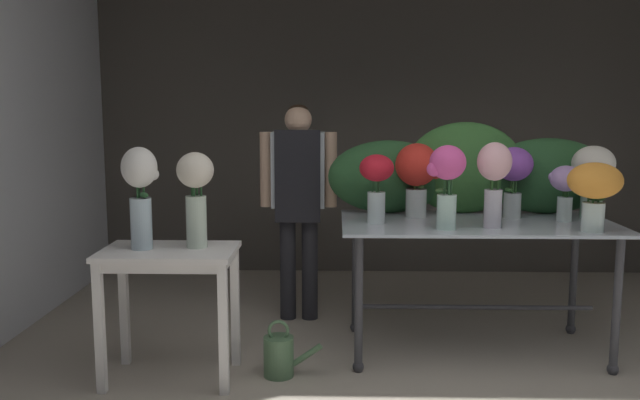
{
  "coord_description": "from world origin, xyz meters",
  "views": [
    {
      "loc": [
        -0.41,
        -2.56,
        1.59
      ],
      "look_at": [
        -0.51,
        1.43,
        1.03
      ],
      "focal_mm": 37.32,
      "sensor_mm": 36.0,
      "label": 1
    }
  ],
  "objects_px": {
    "vase_blush_snapdragons": "(494,175)",
    "vase_white_roses_tall": "(140,190)",
    "vase_scarlet_peonies": "(417,172)",
    "vase_violet_dahlias": "(513,172)",
    "vase_lilac_tulips": "(565,186)",
    "vase_crimson_stock": "(377,180)",
    "side_table_white": "(169,268)",
    "vase_cream_lisianthus_tall": "(196,191)",
    "vase_ivory_carnations": "(593,173)",
    "vase_sunset_hydrangea": "(594,187)",
    "vase_fuchsia_roses": "(447,177)",
    "florist": "(298,189)",
    "display_table_glass": "(476,243)",
    "watering_can": "(280,355)"
  },
  "relations": [
    {
      "from": "side_table_white",
      "to": "vase_lilac_tulips",
      "type": "distance_m",
      "value": 2.52
    },
    {
      "from": "vase_ivory_carnations",
      "to": "vase_scarlet_peonies",
      "type": "bearing_deg",
      "value": -179.77
    },
    {
      "from": "vase_sunset_hydrangea",
      "to": "vase_ivory_carnations",
      "type": "xyz_separation_m",
      "value": [
        0.18,
        0.5,
        0.03
      ]
    },
    {
      "from": "display_table_glass",
      "to": "watering_can",
      "type": "bearing_deg",
      "value": -160.27
    },
    {
      "from": "vase_sunset_hydrangea",
      "to": "vase_scarlet_peonies",
      "type": "xyz_separation_m",
      "value": [
        -0.97,
        0.5,
        0.04
      ]
    },
    {
      "from": "vase_scarlet_peonies",
      "to": "vase_cream_lisianthus_tall",
      "type": "height_order",
      "value": "vase_scarlet_peonies"
    },
    {
      "from": "vase_scarlet_peonies",
      "to": "vase_violet_dahlias",
      "type": "xyz_separation_m",
      "value": [
        0.62,
        -0.03,
        0.0
      ]
    },
    {
      "from": "vase_ivory_carnations",
      "to": "vase_violet_dahlias",
      "type": "xyz_separation_m",
      "value": [
        -0.53,
        -0.03,
        0.01
      ]
    },
    {
      "from": "vase_crimson_stock",
      "to": "vase_blush_snapdragons",
      "type": "bearing_deg",
      "value": -12.04
    },
    {
      "from": "vase_scarlet_peonies",
      "to": "vase_blush_snapdragons",
      "type": "relative_size",
      "value": 0.95
    },
    {
      "from": "vase_crimson_stock",
      "to": "vase_cream_lisianthus_tall",
      "type": "bearing_deg",
      "value": -161.08
    },
    {
      "from": "vase_crimson_stock",
      "to": "vase_fuchsia_roses",
      "type": "bearing_deg",
      "value": -26.78
    },
    {
      "from": "vase_lilac_tulips",
      "to": "vase_scarlet_peonies",
      "type": "relative_size",
      "value": 0.73
    },
    {
      "from": "vase_crimson_stock",
      "to": "vase_cream_lisianthus_tall",
      "type": "relative_size",
      "value": 0.78
    },
    {
      "from": "vase_sunset_hydrangea",
      "to": "vase_ivory_carnations",
      "type": "bearing_deg",
      "value": 70.09
    },
    {
      "from": "vase_crimson_stock",
      "to": "vase_ivory_carnations",
      "type": "bearing_deg",
      "value": 9.57
    },
    {
      "from": "vase_lilac_tulips",
      "to": "vase_crimson_stock",
      "type": "relative_size",
      "value": 0.83
    },
    {
      "from": "vase_crimson_stock",
      "to": "vase_sunset_hydrangea",
      "type": "xyz_separation_m",
      "value": [
        1.25,
        -0.26,
        -0.01
      ]
    },
    {
      "from": "side_table_white",
      "to": "vase_white_roses_tall",
      "type": "distance_m",
      "value": 0.48
    },
    {
      "from": "vase_lilac_tulips",
      "to": "vase_crimson_stock",
      "type": "bearing_deg",
      "value": -175.48
    },
    {
      "from": "display_table_glass",
      "to": "side_table_white",
      "type": "relative_size",
      "value": 2.22
    },
    {
      "from": "vase_sunset_hydrangea",
      "to": "vase_fuchsia_roses",
      "type": "relative_size",
      "value": 0.81
    },
    {
      "from": "vase_crimson_stock",
      "to": "vase_white_roses_tall",
      "type": "bearing_deg",
      "value": -163.14
    },
    {
      "from": "display_table_glass",
      "to": "florist",
      "type": "distance_m",
      "value": 1.37
    },
    {
      "from": "florist",
      "to": "vase_blush_snapdragons",
      "type": "xyz_separation_m",
      "value": [
        1.23,
        -0.86,
        0.19
      ]
    },
    {
      "from": "vase_sunset_hydrangea",
      "to": "vase_cream_lisianthus_tall",
      "type": "distance_m",
      "value": 2.32
    },
    {
      "from": "vase_lilac_tulips",
      "to": "vase_violet_dahlias",
      "type": "relative_size",
      "value": 0.77
    },
    {
      "from": "vase_white_roses_tall",
      "to": "vase_fuchsia_roses",
      "type": "bearing_deg",
      "value": 6.8
    },
    {
      "from": "side_table_white",
      "to": "vase_cream_lisianthus_tall",
      "type": "relative_size",
      "value": 1.4
    },
    {
      "from": "vase_violet_dahlias",
      "to": "side_table_white",
      "type": "bearing_deg",
      "value": -163.61
    },
    {
      "from": "vase_violet_dahlias",
      "to": "vase_blush_snapdragons",
      "type": "bearing_deg",
      "value": -120.24
    },
    {
      "from": "vase_crimson_stock",
      "to": "vase_violet_dahlias",
      "type": "relative_size",
      "value": 0.93
    },
    {
      "from": "side_table_white",
      "to": "vase_ivory_carnations",
      "type": "distance_m",
      "value": 2.78
    },
    {
      "from": "florist",
      "to": "vase_scarlet_peonies",
      "type": "bearing_deg",
      "value": -30.48
    },
    {
      "from": "vase_crimson_stock",
      "to": "watering_can",
      "type": "distance_m",
      "value": 1.23
    },
    {
      "from": "vase_sunset_hydrangea",
      "to": "display_table_glass",
      "type": "bearing_deg",
      "value": 151.28
    },
    {
      "from": "vase_sunset_hydrangea",
      "to": "vase_scarlet_peonies",
      "type": "height_order",
      "value": "vase_scarlet_peonies"
    },
    {
      "from": "vase_crimson_stock",
      "to": "vase_fuchsia_roses",
      "type": "height_order",
      "value": "vase_fuchsia_roses"
    },
    {
      "from": "display_table_glass",
      "to": "vase_ivory_carnations",
      "type": "height_order",
      "value": "vase_ivory_carnations"
    },
    {
      "from": "vase_blush_snapdragons",
      "to": "vase_white_roses_tall",
      "type": "distance_m",
      "value": 2.09
    },
    {
      "from": "vase_scarlet_peonies",
      "to": "vase_ivory_carnations",
      "type": "distance_m",
      "value": 1.15
    },
    {
      "from": "vase_scarlet_peonies",
      "to": "vase_white_roses_tall",
      "type": "xyz_separation_m",
      "value": [
        -1.65,
        -0.65,
        -0.04
      ]
    },
    {
      "from": "vase_blush_snapdragons",
      "to": "vase_cream_lisianthus_tall",
      "type": "distance_m",
      "value": 1.77
    },
    {
      "from": "vase_sunset_hydrangea",
      "to": "vase_scarlet_peonies",
      "type": "bearing_deg",
      "value": 152.94
    },
    {
      "from": "florist",
      "to": "display_table_glass",
      "type": "bearing_deg",
      "value": -28.61
    },
    {
      "from": "vase_blush_snapdragons",
      "to": "watering_can",
      "type": "height_order",
      "value": "vase_blush_snapdragons"
    },
    {
      "from": "florist",
      "to": "vase_sunset_hydrangea",
      "type": "relative_size",
      "value": 3.94
    },
    {
      "from": "vase_lilac_tulips",
      "to": "vase_white_roses_tall",
      "type": "xyz_separation_m",
      "value": [
        -2.58,
        -0.51,
        0.03
      ]
    },
    {
      "from": "display_table_glass",
      "to": "vase_white_roses_tall",
      "type": "distance_m",
      "value": 2.12
    },
    {
      "from": "display_table_glass",
      "to": "vase_cream_lisianthus_tall",
      "type": "xyz_separation_m",
      "value": [
        -1.71,
        -0.44,
        0.39
      ]
    }
  ]
}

